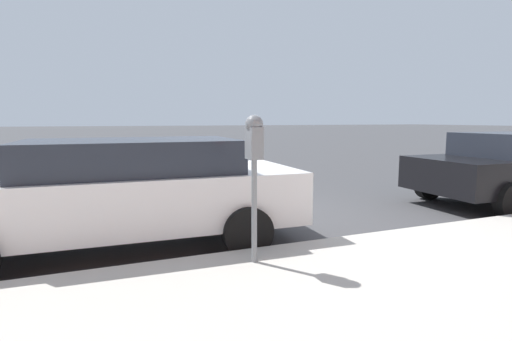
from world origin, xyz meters
The scene contains 3 objects.
ground_plane centered at (0.00, 0.00, 0.00)m, with size 220.00×220.00×0.00m, color #424244.
parking_meter centered at (-2.64, 0.84, 1.39)m, with size 0.21×0.19×1.60m.
car_white centered at (-1.05, 2.09, 0.78)m, with size 2.17×4.89×1.45m.
Camera 1 is at (-6.55, 2.42, 1.71)m, focal length 28.00 mm.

